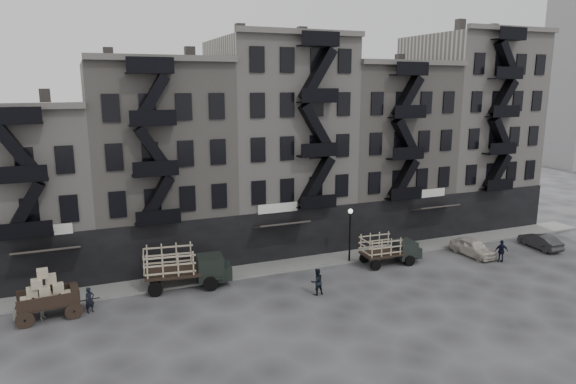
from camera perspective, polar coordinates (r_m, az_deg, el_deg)
name	(u,v)px	position (r m, az deg, el deg)	size (l,w,h in m)	color
ground	(330,280)	(36.73, 4.66, -9.71)	(140.00, 140.00, 0.00)	#38383A
sidewalk	(308,262)	(39.85, 2.19, -7.79)	(55.00, 2.50, 0.15)	slate
building_west	(15,192)	(41.05, -28.03, -0.04)	(10.00, 11.35, 13.20)	#A39D96
building_midwest	(158,163)	(40.98, -14.22, 3.12)	(10.00, 11.35, 16.20)	gray
building_center	(278,145)	(43.39, -1.08, 5.30)	(10.00, 11.35, 18.20)	#A39D96
building_mideast	(379,151)	(48.05, 10.13, 4.56)	(10.00, 11.35, 16.20)	gray
building_east	(467,130)	(53.92, 19.25, 6.47)	(10.00, 11.35, 19.20)	#A39D96
lamp_post	(350,228)	(39.36, 6.91, -3.99)	(0.36, 0.36, 4.28)	black
horse	(33,309)	(33.61, -26.46, -11.53)	(0.93, 2.03, 1.72)	beige
wagon	(45,290)	(33.58, -25.38, -9.84)	(3.73, 2.22, 3.03)	black
stake_truck_west	(185,264)	(35.49, -11.40, -7.88)	(5.93, 2.97, 2.86)	black
stake_truck_east	(389,247)	(39.96, 11.20, -6.05)	(4.75, 2.14, 2.34)	black
car_east	(473,247)	(43.91, 19.85, -5.80)	(1.61, 4.01, 1.37)	beige
car_far	(540,241)	(47.98, 26.22, -4.91)	(1.33, 3.82, 1.26)	#28272A
pedestrian_west	(90,300)	(33.67, -21.17, -11.14)	(0.58, 0.38, 1.58)	black
pedestrian_mid	(317,282)	(33.97, 3.23, -9.92)	(0.87, 0.68, 1.79)	black
policeman	(501,251)	(43.09, 22.63, -6.08)	(1.02, 0.43, 1.74)	black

